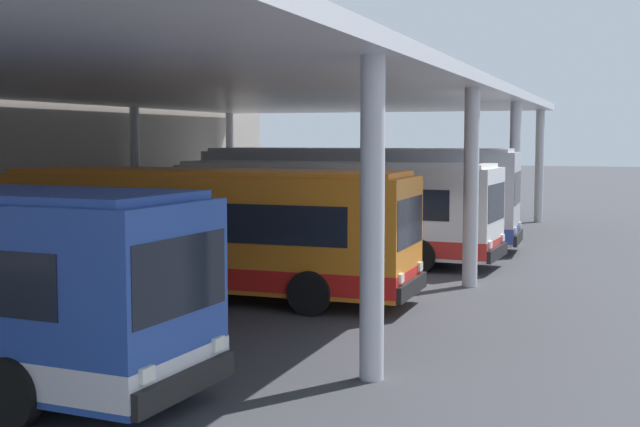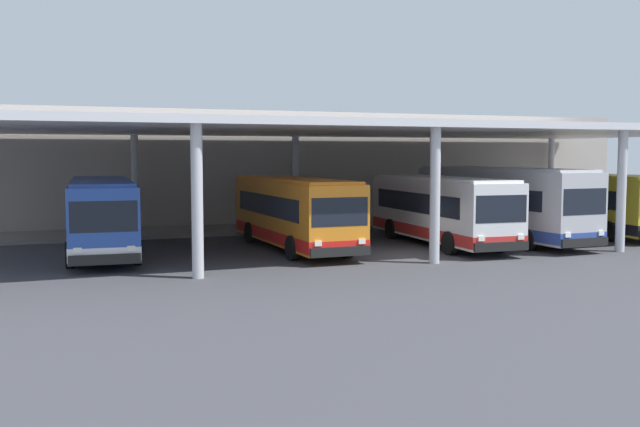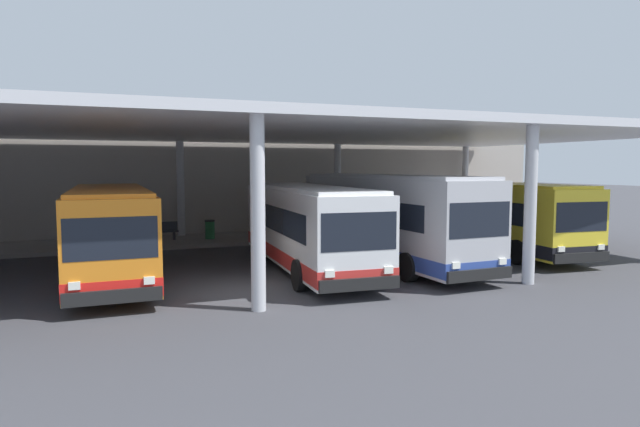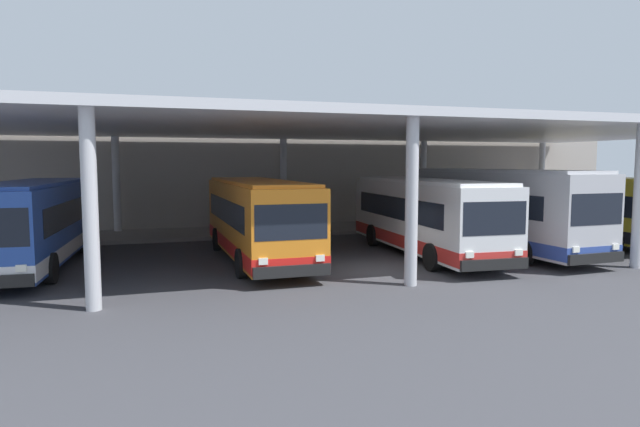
% 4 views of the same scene
% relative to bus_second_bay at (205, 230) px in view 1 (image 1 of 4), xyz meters
% --- Properties ---
extents(ground_plane, '(200.00, 200.00, 0.00)m').
position_rel_bus_second_bay_xyz_m(ground_plane, '(3.66, -3.44, -1.66)').
color(ground_plane, '#3D3D42').
extents(platform_kerb, '(42.00, 4.50, 0.18)m').
position_rel_bus_second_bay_xyz_m(platform_kerb, '(3.66, 8.31, -1.57)').
color(platform_kerb, gray).
rests_on(platform_kerb, ground).
extents(canopy_shelter, '(40.00, 17.00, 5.55)m').
position_rel_bus_second_bay_xyz_m(canopy_shelter, '(3.66, 2.06, 3.63)').
color(canopy_shelter, silver).
rests_on(canopy_shelter, ground).
extents(bus_second_bay, '(2.74, 10.53, 3.17)m').
position_rel_bus_second_bay_xyz_m(bus_second_bay, '(0.00, 0.00, 0.00)').
color(bus_second_bay, orange).
rests_on(bus_second_bay, ground).
extents(bus_middle_bay, '(3.17, 10.66, 3.17)m').
position_rel_bus_second_bay_xyz_m(bus_middle_bay, '(6.87, -1.00, 0.00)').
color(bus_middle_bay, white).
rests_on(bus_middle_bay, ground).
extents(bus_far_bay, '(2.98, 11.41, 3.57)m').
position_rel_bus_second_bay_xyz_m(bus_far_bay, '(10.42, -0.72, 0.19)').
color(bus_far_bay, '#B7B7BC').
rests_on(bus_far_bay, ground).
extents(bus_departing, '(3.34, 10.69, 3.17)m').
position_rel_bus_second_bay_xyz_m(bus_departing, '(16.56, 0.11, 0.00)').
color(bus_departing, yellow).
rests_on(bus_departing, ground).
extents(trash_bin, '(0.52, 0.52, 0.98)m').
position_rel_bus_second_bay_xyz_m(trash_bin, '(4.84, 8.03, -0.98)').
color(trash_bin, '#236638').
rests_on(trash_bin, platform_kerb).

